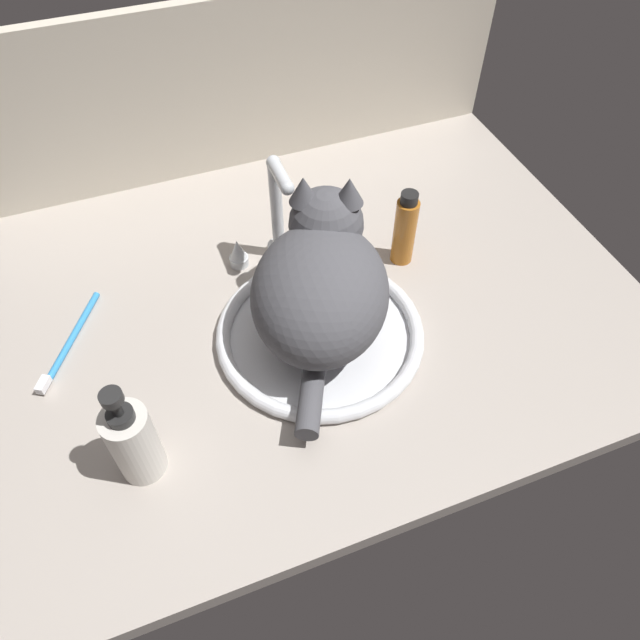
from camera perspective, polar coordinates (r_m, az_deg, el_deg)
countertop at (r=96.96cm, az=-0.84°, el=1.45°), size 103.11×76.69×3.00cm
backsplash_wall at (r=116.91cm, az=-8.12°, el=20.48°), size 103.11×2.40×34.25cm
sink_basin at (r=90.15cm, az=0.00°, el=-1.24°), size 31.35×31.35×2.15cm
faucet at (r=97.75cm, az=-3.97°, el=9.30°), size 17.47×9.43×19.65cm
cat at (r=84.16cm, az=0.12°, el=3.87°), size 27.96×32.80×19.86cm
soap_pump_bottle at (r=77.32cm, az=-17.36°, el=-11.00°), size 5.81×5.81×16.99cm
amber_bottle at (r=98.71cm, az=8.09°, el=8.55°), size 3.69×3.69×13.74cm
toothbrush at (r=96.97cm, az=-22.81°, el=-2.03°), size 10.85×17.06×1.70cm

